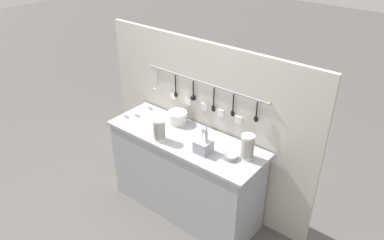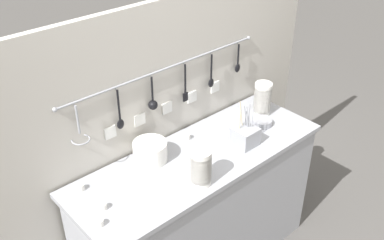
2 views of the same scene
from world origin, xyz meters
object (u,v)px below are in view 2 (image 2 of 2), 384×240
Objects in this scene: bowl_stack_back_corner at (263,99)px; cup_front_left at (187,136)px; cup_beside_plates at (100,223)px; cup_by_caddy at (81,187)px; cutlery_caddy at (245,136)px; steel_mixing_bowl at (262,122)px; cup_centre at (103,206)px; plate_stack at (150,151)px; bowl_stack_nested_right at (201,168)px.

bowl_stack_back_corner reaches higher than cup_front_left.
cup_by_caddy is (0.06, 0.29, 0.00)m from cup_beside_plates.
steel_mixing_bowl is at bearing 16.16° from cutlery_caddy.
plate_stack is at bearing 21.72° from cup_centre.
cup_centre is (-1.18, 0.01, -0.00)m from steel_mixing_bowl.
bowl_stack_nested_right reaches higher than steel_mixing_bowl.
cup_beside_plates is (-0.07, -0.09, 0.00)m from cup_centre.
bowl_stack_nested_right is 5.74× the size of cup_by_caddy.
bowl_stack_back_corner reaches higher than bowl_stack_nested_right.
plate_stack is at bearing 174.38° from bowl_stack_back_corner.
cutlery_caddy is at bearing -25.95° from plate_stack.
bowl_stack_back_corner is at bearing 18.21° from bowl_stack_nested_right.
cup_beside_plates is at bearing -176.69° from steel_mixing_bowl.
plate_stack is (-0.07, 0.34, -0.05)m from bowl_stack_nested_right.
cup_beside_plates is at bearing -130.42° from cup_centre.
cup_front_left and cup_beside_plates have the same top height.
bowl_stack_nested_right is 0.35m from plate_stack.
cup_centre is 1.00× the size of cup_beside_plates.
cutlery_caddy is at bearing -163.84° from steel_mixing_bowl.
steel_mixing_bowl is 1.18m from cup_centre.
cup_beside_plates is 0.29m from cup_by_caddy.
cutlery_caddy is 0.35m from cup_front_left.
bowl_stack_back_corner is at bearing 25.67° from cutlery_caddy.
cup_by_caddy is (-1.29, 0.12, -0.09)m from bowl_stack_back_corner.
cup_front_left is (-0.57, 0.10, -0.09)m from bowl_stack_back_corner.
bowl_stack_back_corner is 1.30m from cup_by_caddy.
bowl_stack_nested_right reaches higher than cup_centre.
cup_centre is 0.11m from cup_beside_plates.
plate_stack is 0.78m from steel_mixing_bowl.
cup_beside_plates is (-1.25, -0.07, -0.00)m from steel_mixing_bowl.
cup_by_caddy is at bearing 143.25° from bowl_stack_nested_right.
cup_by_caddy is (-0.50, 0.38, -0.09)m from bowl_stack_nested_right.
bowl_stack_nested_right is 5.74× the size of cup_front_left.
steel_mixing_bowl reaches higher than cup_front_left.
cutlery_caddy is 0.99m from cup_by_caddy.
steel_mixing_bowl is 1.21m from cup_by_caddy.
cup_front_left is 0.72m from cup_by_caddy.
cutlery_caddy is (-0.34, -0.17, -0.05)m from bowl_stack_back_corner.
bowl_stack_nested_right is 0.53m from cup_centre.
cup_front_left is at bearing 14.49° from cup_centre.
bowl_stack_back_corner reaches higher than cup_by_caddy.
cup_front_left and cup_by_caddy have the same top height.
bowl_stack_back_corner is 1.80× the size of steel_mixing_bowl.
bowl_stack_back_corner is 0.39m from cutlery_caddy.
cup_front_left is (-0.46, 0.20, -0.00)m from steel_mixing_bowl.
cup_by_caddy is at bearing 169.83° from steel_mixing_bowl.
steel_mixing_bowl is 3.39× the size of cup_beside_plates.
bowl_stack_nested_right is 1.69× the size of steel_mixing_bowl.
cutlery_caddy is at bearing -50.54° from cup_front_left.
bowl_stack_nested_right is at bearing -36.75° from cup_by_caddy.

